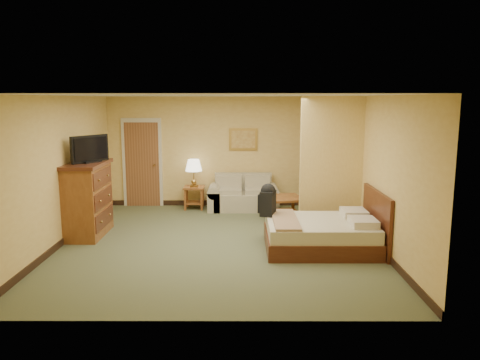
{
  "coord_description": "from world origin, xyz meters",
  "views": [
    {
      "loc": [
        0.4,
        -8.06,
        2.54
      ],
      "look_at": [
        0.38,
        0.6,
        1.04
      ],
      "focal_mm": 35.0,
      "sensor_mm": 36.0,
      "label": 1
    }
  ],
  "objects_px": {
    "coffee_table": "(283,203)",
    "dresser": "(87,199)",
    "loveseat": "(243,198)",
    "bed": "(324,233)"
  },
  "relations": [
    {
      "from": "coffee_table",
      "to": "bed",
      "type": "xyz_separation_m",
      "value": [
        0.53,
        -1.95,
        -0.08
      ]
    },
    {
      "from": "loveseat",
      "to": "coffee_table",
      "type": "height_order",
      "value": "loveseat"
    },
    {
      "from": "loveseat",
      "to": "dresser",
      "type": "bearing_deg",
      "value": -144.44
    },
    {
      "from": "loveseat",
      "to": "dresser",
      "type": "xyz_separation_m",
      "value": [
        -2.93,
        -2.09,
        0.43
      ]
    },
    {
      "from": "loveseat",
      "to": "bed",
      "type": "relative_size",
      "value": 0.85
    },
    {
      "from": "coffee_table",
      "to": "dresser",
      "type": "relative_size",
      "value": 0.67
    },
    {
      "from": "loveseat",
      "to": "bed",
      "type": "bearing_deg",
      "value": -64.75
    },
    {
      "from": "loveseat",
      "to": "coffee_table",
      "type": "xyz_separation_m",
      "value": [
        0.84,
        -0.96,
        0.09
      ]
    },
    {
      "from": "coffee_table",
      "to": "bed",
      "type": "relative_size",
      "value": 0.49
    },
    {
      "from": "loveseat",
      "to": "coffee_table",
      "type": "bearing_deg",
      "value": -48.6
    }
  ]
}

